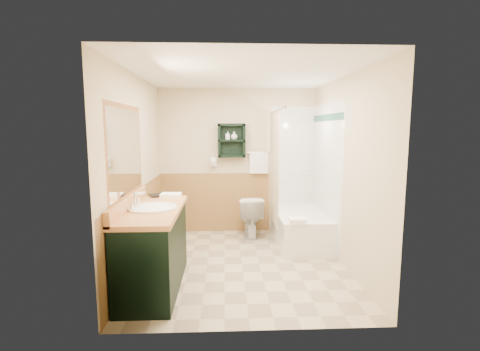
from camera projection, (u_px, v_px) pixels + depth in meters
name	position (u px, v px, depth m)	size (l,w,h in m)	color
floor	(242.00, 264.00, 4.50)	(3.00, 3.00, 0.00)	#C0AF8C
back_wall	(237.00, 161.00, 5.85)	(2.60, 0.04, 2.40)	beige
left_wall	(135.00, 173.00, 4.28)	(0.04, 3.00, 2.40)	beige
right_wall	(346.00, 172.00, 4.40)	(0.04, 3.00, 2.40)	beige
ceiling	(242.00, 72.00, 4.18)	(2.60, 3.00, 0.04)	white
wainscot_left	(140.00, 228.00, 4.38)	(2.98, 2.98, 1.00)	#AA8245
wainscot_back	(238.00, 202.00, 5.91)	(2.58, 2.58, 1.00)	#AA8245
mirror_frame	(126.00, 152.00, 3.70)	(1.30, 1.30, 1.00)	#9A5A32
mirror_glass	(126.00, 152.00, 3.70)	(1.20, 1.20, 0.90)	white
tile_right	(325.00, 176.00, 5.16)	(1.50, 1.50, 2.10)	white
tile_back	(298.00, 170.00, 5.87)	(0.95, 0.95, 2.10)	white
tile_accent	(327.00, 118.00, 5.05)	(1.50, 1.50, 0.10)	#144932
wall_shelf	(232.00, 140.00, 5.68)	(0.45, 0.15, 0.55)	black
hair_dryer	(214.00, 162.00, 5.74)	(0.10, 0.24, 0.18)	white
towel_bar	(259.00, 152.00, 5.77)	(0.40, 0.06, 0.40)	white
curtain_rod	(276.00, 111.00, 5.00)	(0.03, 0.03, 1.60)	silver
shower_curtain	(274.00, 168.00, 5.29)	(1.05, 1.05, 1.70)	beige
vanity	(154.00, 248.00, 3.79)	(0.59, 1.41, 0.89)	black
bathtub	(299.00, 226.00, 5.36)	(0.73, 1.50, 0.49)	white
toilet	(250.00, 217.00, 5.59)	(0.38, 0.68, 0.67)	white
counter_towel	(171.00, 195.00, 4.37)	(0.25, 0.20, 0.04)	white
vanity_book	(150.00, 189.00, 4.35)	(0.15, 0.02, 0.20)	black
tub_towel	(297.00, 221.00, 4.64)	(0.21, 0.18, 0.07)	white
soap_bottle_a	(228.00, 138.00, 5.67)	(0.06, 0.14, 0.06)	white
soap_bottle_b	(234.00, 136.00, 5.67)	(0.10, 0.13, 0.10)	white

